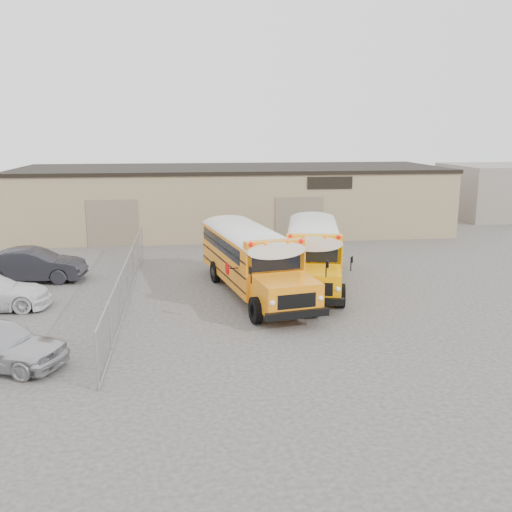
{
  "coord_description": "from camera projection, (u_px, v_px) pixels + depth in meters",
  "views": [
    {
      "loc": [
        -3.39,
        -21.48,
        7.32
      ],
      "look_at": [
        -0.23,
        4.0,
        1.6
      ],
      "focal_mm": 40.0,
      "sensor_mm": 36.0,
      "label": 1
    }
  ],
  "objects": [
    {
      "name": "school_bus_right",
      "position": [
        312.0,
        227.0,
        33.58
      ],
      "size": [
        4.41,
        10.24,
        2.91
      ],
      "color": "#FBA200",
      "rests_on": "ground"
    },
    {
      "name": "ground",
      "position": [
        274.0,
        316.0,
        22.81
      ],
      "size": [
        120.0,
        120.0,
        0.0
      ],
      "primitive_type": "plane",
      "color": "#3D3A38",
      "rests_on": "ground"
    },
    {
      "name": "car_dark",
      "position": [
        33.0,
        265.0,
        27.88
      ],
      "size": [
        5.09,
        2.03,
        1.64
      ],
      "primitive_type": "imported",
      "rotation": [
        0.0,
        0.0,
        1.51
      ],
      "color": "black",
      "rests_on": "ground"
    },
    {
      "name": "distant_building_right",
      "position": [
        509.0,
        191.0,
        48.46
      ],
      "size": [
        10.0,
        8.0,
        4.4
      ],
      "primitive_type": "cube",
      "color": "gray",
      "rests_on": "ground"
    },
    {
      "name": "warehouse",
      "position": [
        232.0,
        198.0,
        41.66
      ],
      "size": [
        30.2,
        10.2,
        4.67
      ],
      "color": "tan",
      "rests_on": "ground"
    },
    {
      "name": "school_bus_left",
      "position": [
        218.0,
        232.0,
        31.7
      ],
      "size": [
        4.39,
        10.55,
        3.0
      ],
      "color": "orange",
      "rests_on": "ground"
    },
    {
      "name": "tarp_bundle",
      "position": [
        298.0,
        291.0,
        23.48
      ],
      "size": [
        1.14,
        1.14,
        1.55
      ],
      "color": "black",
      "rests_on": "ground"
    },
    {
      "name": "chainlink_fence",
      "position": [
        128.0,
        280.0,
        24.8
      ],
      "size": [
        0.07,
        18.07,
        1.81
      ],
      "color": "gray",
      "rests_on": "ground"
    }
  ]
}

